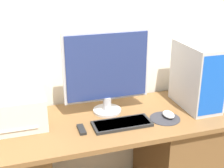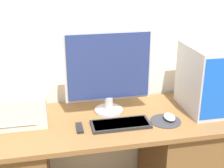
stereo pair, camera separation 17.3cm
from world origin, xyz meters
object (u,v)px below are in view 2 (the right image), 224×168
remote_control (79,128)px  monitor (108,69)px  keyboard (121,124)px  mouse (169,117)px  printer (13,108)px  computer_tower (202,79)px

remote_control → monitor: bearing=42.6°
keyboard → mouse: size_ratio=3.57×
keyboard → remote_control: size_ratio=3.18×
monitor → printer: size_ratio=1.40×
mouse → printer: bearing=170.0°
mouse → keyboard: bearing=-179.1°
monitor → computer_tower: (0.59, -0.09, -0.08)m
printer → remote_control: size_ratio=3.54×
monitor → remote_control: size_ratio=4.95×
mouse → computer_tower: size_ratio=0.23×
printer → computer_tower: bearing=-2.9°
monitor → computer_tower: size_ratio=1.28×
mouse → remote_control: bearing=179.6°
printer → remote_control: printer is taller
computer_tower → mouse: bearing=-157.0°
keyboard → remote_control: 0.25m
computer_tower → printer: size_ratio=1.09×
keyboard → printer: printer is taller
keyboard → printer: bearing=164.7°
keyboard → printer: size_ratio=0.90×
monitor → computer_tower: bearing=-9.1°
monitor → remote_control: bearing=-137.4°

